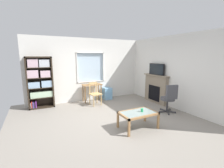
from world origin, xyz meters
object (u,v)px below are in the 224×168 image
(bookshelf, at_px, (40,81))
(sippy_cup, at_px, (142,110))
(wooden_chair, at_px, (95,93))
(tv, at_px, (156,69))
(coffee_table, at_px, (138,115))
(office_chair, at_px, (169,97))
(plastic_drawer_unit, at_px, (107,93))
(desk_under_window, at_px, (92,88))
(fireplace, at_px, (156,89))

(bookshelf, relative_size, sippy_cup, 21.33)
(wooden_chair, xyz_separation_m, tv, (2.38, -0.85, 0.94))
(coffee_table, relative_size, sippy_cup, 10.95)
(office_chair, distance_m, sippy_cup, 1.58)
(office_chair, relative_size, sippy_cup, 11.11)
(plastic_drawer_unit, bearing_deg, tv, -41.80)
(plastic_drawer_unit, bearing_deg, wooden_chair, -144.83)
(wooden_chair, height_order, tv, tv)
(bookshelf, bearing_deg, sippy_cup, -52.90)
(desk_under_window, relative_size, tv, 1.00)
(plastic_drawer_unit, bearing_deg, office_chair, -66.53)
(office_chair, bearing_deg, fireplace, 67.85)
(plastic_drawer_unit, height_order, sippy_cup, sippy_cup)
(desk_under_window, bearing_deg, tv, -30.50)
(fireplace, bearing_deg, coffee_table, -142.22)
(desk_under_window, distance_m, plastic_drawer_unit, 0.81)
(fireplace, relative_size, sippy_cup, 14.15)
(bookshelf, bearing_deg, coffee_table, -54.25)
(bookshelf, height_order, office_chair, bookshelf)
(desk_under_window, bearing_deg, plastic_drawer_unit, 3.91)
(office_chair, bearing_deg, sippy_cup, -162.72)
(plastic_drawer_unit, height_order, coffee_table, plastic_drawer_unit)
(fireplace, height_order, sippy_cup, fireplace)
(bookshelf, height_order, tv, bookshelf)
(wooden_chair, distance_m, office_chair, 2.79)
(desk_under_window, xyz_separation_m, tv, (2.31, -1.36, 0.81))
(tv, height_order, coffee_table, tv)
(desk_under_window, xyz_separation_m, coffee_table, (0.23, -2.99, -0.22))
(plastic_drawer_unit, height_order, tv, tv)
(bookshelf, distance_m, coffee_table, 3.87)
(plastic_drawer_unit, relative_size, fireplace, 0.41)
(wooden_chair, bearing_deg, desk_under_window, 82.34)
(coffee_table, bearing_deg, wooden_chair, 96.80)
(fireplace, xyz_separation_m, office_chair, (-0.48, -1.17, -0.03))
(office_chair, xyz_separation_m, coffee_table, (-1.63, -0.46, -0.17))
(wooden_chair, relative_size, office_chair, 0.90)
(plastic_drawer_unit, bearing_deg, bookshelf, 178.80)
(wooden_chair, xyz_separation_m, office_chair, (1.92, -2.02, 0.09))
(office_chair, height_order, coffee_table, office_chair)
(bookshelf, distance_m, desk_under_window, 2.05)
(tv, bearing_deg, sippy_cup, -140.18)
(desk_under_window, relative_size, fireplace, 0.64)
(wooden_chair, relative_size, fireplace, 0.71)
(coffee_table, bearing_deg, fireplace, 37.78)
(fireplace, xyz_separation_m, coffee_table, (-2.10, -1.63, -0.21))
(desk_under_window, distance_m, tv, 2.80)
(fireplace, distance_m, tv, 0.81)
(bookshelf, xyz_separation_m, coffee_table, (2.23, -3.10, -0.64))
(desk_under_window, xyz_separation_m, wooden_chair, (-0.07, -0.51, -0.13))
(fireplace, bearing_deg, bookshelf, 161.28)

